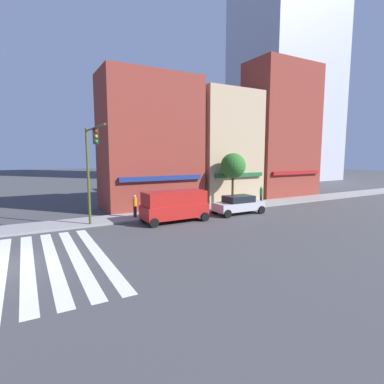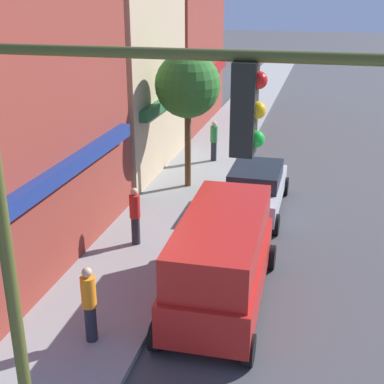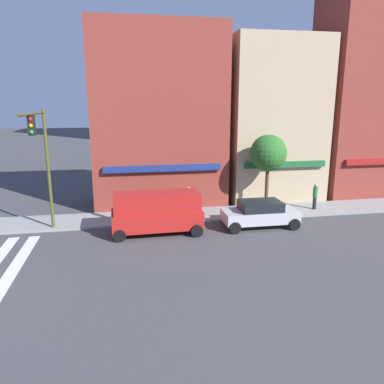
% 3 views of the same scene
% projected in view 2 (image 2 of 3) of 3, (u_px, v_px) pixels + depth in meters
% --- Properties ---
extents(storefront_row, '(25.88, 5.30, 15.76)m').
position_uv_depth(storefront_row, '(106.00, 1.00, 21.35)').
color(storefront_row, maroon).
rests_on(storefront_row, ground_plane).
extents(traffic_signal, '(0.32, 5.53, 6.90)m').
position_uv_depth(traffic_signal, '(94.00, 222.00, 6.33)').
color(traffic_signal, '#474C1E').
rests_on(traffic_signal, ground_plane).
extents(van_red, '(5.04, 2.22, 2.34)m').
position_uv_depth(van_red, '(222.00, 257.00, 12.79)').
color(van_red, '#B21E19').
rests_on(van_red, ground_plane).
extents(sedan_silver, '(4.40, 2.02, 1.59)m').
position_uv_depth(sedan_silver, '(255.00, 188.00, 18.47)').
color(sedan_silver, '#B7B7BC').
rests_on(sedan_silver, ground_plane).
extents(pedestrian_red_jacket, '(0.32, 0.32, 1.77)m').
position_uv_depth(pedestrian_red_jacket, '(135.00, 215.00, 15.69)').
color(pedestrian_red_jacket, '#23232D').
rests_on(pedestrian_red_jacket, sidewalk_left).
extents(pedestrian_orange_vest, '(0.32, 0.32, 1.77)m').
position_uv_depth(pedestrian_orange_vest, '(89.00, 303.00, 11.31)').
color(pedestrian_orange_vest, '#23232D').
rests_on(pedestrian_orange_vest, sidewalk_left).
extents(pedestrian_green_top, '(0.32, 0.32, 1.77)m').
position_uv_depth(pedestrian_green_top, '(214.00, 140.00, 23.35)').
color(pedestrian_green_top, '#23232D').
rests_on(pedestrian_green_top, sidewalk_left).
extents(street_tree, '(2.39, 2.39, 5.07)m').
position_uv_depth(street_tree, '(188.00, 86.00, 19.32)').
color(street_tree, brown).
rests_on(street_tree, sidewalk_left).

